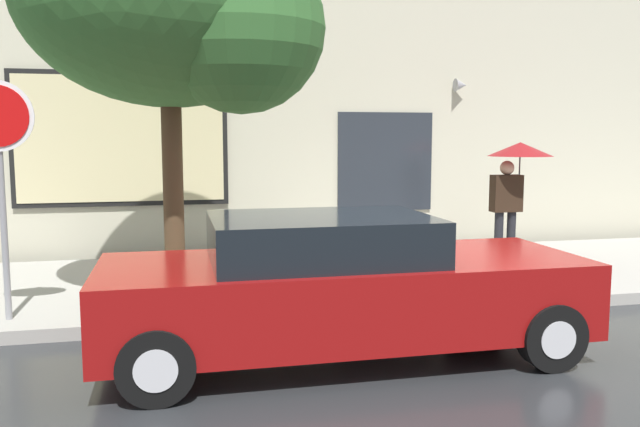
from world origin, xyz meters
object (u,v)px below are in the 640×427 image
object	(u,v)px
fire_hydrant	(405,265)
street_tree	(183,1)
pedestrian_with_umbrella	(516,167)
parked_car	(340,287)

from	to	relation	value
fire_hydrant	street_tree	bearing A→B (deg)	172.50
fire_hydrant	street_tree	xyz separation A→B (m)	(-2.67, 0.35, 3.18)
fire_hydrant	pedestrian_with_umbrella	xyz separation A→B (m)	(2.46, 1.72, 1.13)
parked_car	fire_hydrant	bearing A→B (deg)	51.70
fire_hydrant	street_tree	distance (m)	4.17
fire_hydrant	pedestrian_with_umbrella	size ratio (longest dim) A/B	0.43
pedestrian_with_umbrella	street_tree	world-z (taller)	street_tree
parked_car	pedestrian_with_umbrella	world-z (taller)	pedestrian_with_umbrella
parked_car	street_tree	size ratio (longest dim) A/B	0.93
fire_hydrant	street_tree	size ratio (longest dim) A/B	0.16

